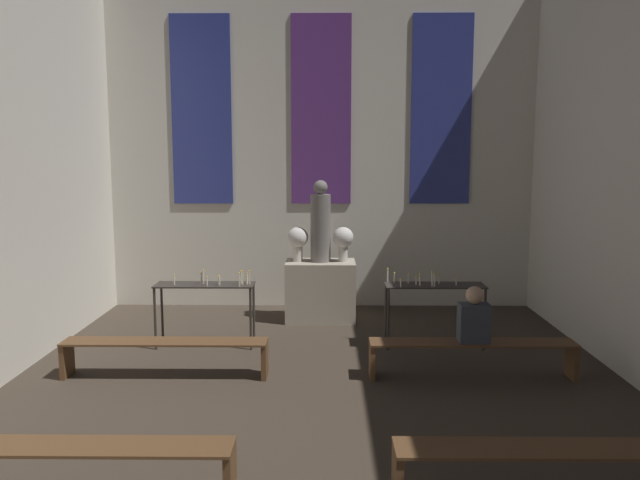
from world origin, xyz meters
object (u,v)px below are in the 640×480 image
object	(u,v)px
altar	(321,291)
statue	(321,224)
candle_rack_right	(434,293)
pew_back_left	(165,349)
flower_vase_right	(343,240)
pew_second_left	(75,458)
flower_vase_left	(298,239)
pew_second_right	(555,461)
pew_back_right	(472,350)
person_seated	(474,317)
candle_rack_left	(206,293)

from	to	relation	value
altar	statue	size ratio (longest dim) A/B	0.86
candle_rack_right	pew_back_left	distance (m)	3.68
flower_vase_right	pew_second_left	world-z (taller)	flower_vase_right
flower_vase_left	flower_vase_right	world-z (taller)	same
pew_back_left	candle_rack_right	bearing A→B (deg)	19.87
pew_second_left	flower_vase_left	bearing A→B (deg)	74.64
candle_rack_right	pew_second_left	bearing A→B (deg)	-130.91
flower_vase_right	pew_second_right	size ratio (longest dim) A/B	0.23
flower_vase_left	pew_back_right	world-z (taller)	flower_vase_left
altar	candle_rack_right	bearing A→B (deg)	-42.02
pew_back_right	flower_vase_left	bearing A→B (deg)	129.57
statue	pew_second_right	bearing A→B (deg)	-71.11
pew_second_left	pew_back_right	xyz separation A→B (m)	(3.69, 2.72, 0.00)
pew_back_left	pew_back_right	world-z (taller)	same
pew_back_left	pew_back_right	distance (m)	3.69
statue	pew_back_left	bearing A→B (deg)	-124.63
pew_second_left	pew_back_left	distance (m)	2.72
altar	pew_back_right	bearing A→B (deg)	-55.37
pew_second_right	candle_rack_right	bearing A→B (deg)	93.71
statue	flower_vase_left	distance (m)	0.44
flower_vase_right	person_seated	distance (m)	3.11
altar	pew_second_right	xyz separation A→B (m)	(1.85, -5.40, -0.14)
flower_vase_left	pew_back_right	xyz separation A→B (m)	(2.21, -2.67, -0.98)
pew_back_left	pew_back_right	size ratio (longest dim) A/B	1.00
statue	candle_rack_right	xyz separation A→B (m)	(1.59, -1.43, -0.80)
pew_second_right	pew_back_left	distance (m)	4.59
pew_second_right	person_seated	distance (m)	2.75
statue	pew_back_right	world-z (taller)	statue
pew_back_right	person_seated	size ratio (longest dim) A/B	3.64
pew_back_right	pew_back_left	bearing A→B (deg)	180.00
flower_vase_left	pew_second_left	size ratio (longest dim) A/B	0.23
candle_rack_left	pew_second_right	distance (m)	5.26
candle_rack_right	pew_second_left	xyz separation A→B (m)	(-3.44, -3.97, -0.42)
altar	candle_rack_left	distance (m)	2.16
candle_rack_right	pew_back_left	xyz separation A→B (m)	(-3.44, -1.24, -0.42)
candle_rack_left	candle_rack_right	bearing A→B (deg)	0.04
statue	candle_rack_right	bearing A→B (deg)	-42.02
flower_vase_right	pew_second_left	distance (m)	5.91
statue	pew_second_right	distance (m)	5.83
pew_back_left	person_seated	distance (m)	3.72
altar	pew_back_right	xyz separation A→B (m)	(1.85, -2.67, -0.14)
statue	pew_second_left	bearing A→B (deg)	-108.89
candle_rack_left	pew_back_right	world-z (taller)	candle_rack_left
statue	person_seated	size ratio (longest dim) A/B	1.93
pew_back_left	pew_second_left	bearing A→B (deg)	-90.00
candle_rack_left	pew_back_right	xyz separation A→B (m)	(3.43, -1.24, -0.42)
candle_rack_right	altar	bearing A→B (deg)	137.98
candle_rack_right	flower_vase_right	bearing A→B (deg)	130.56
flower_vase_left	pew_back_left	distance (m)	3.21
flower_vase_left	candle_rack_right	world-z (taller)	flower_vase_left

